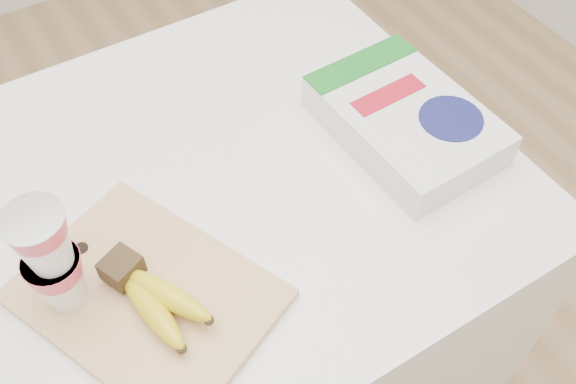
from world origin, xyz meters
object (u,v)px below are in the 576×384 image
Objects in this scene: yogurt_stack at (50,257)px; cereal_box at (405,120)px; cutting_board at (147,296)px; table at (173,346)px; bananas at (153,296)px.

yogurt_stack reaches higher than cereal_box.
yogurt_stack is (-0.09, 0.05, 0.11)m from cutting_board.
bananas is (-0.03, -0.16, 0.49)m from table.
cutting_board reaches higher than table.
cereal_box is (0.49, 0.09, -0.00)m from bananas.
table is at bearing 52.83° from cutting_board.
bananas is at bearing -100.79° from table.
bananas is 0.14m from yogurt_stack.
yogurt_stack reaches higher than table.
table is at bearing 79.21° from bananas.
yogurt_stack is (-0.12, -0.09, 0.56)m from table.
cutting_board is at bearing -28.36° from yogurt_stack.
cutting_board is at bearing 98.44° from bananas.
cutting_board is at bearing -174.52° from cereal_box.
cereal_box reaches higher than cutting_board.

